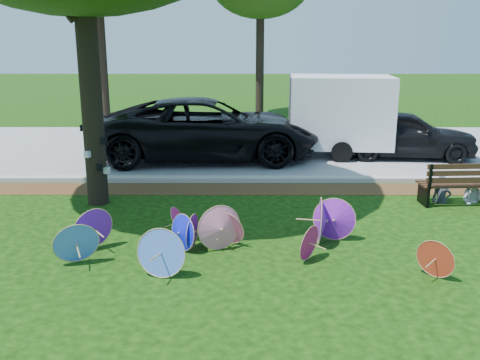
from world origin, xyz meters
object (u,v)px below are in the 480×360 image
object	(u,v)px
dark_pickup	(403,134)
person_right	(476,178)
parasol_pile	(225,232)
cargo_trailer	(340,111)
person_left	(443,177)
park_bench	(460,182)
black_van	(208,129)

from	to	relation	value
dark_pickup	person_right	world-z (taller)	dark_pickup
parasol_pile	person_right	world-z (taller)	person_right
parasol_pile	person_right	size ratio (longest dim) A/B	5.68
dark_pickup	cargo_trailer	bearing A→B (deg)	86.46
person_left	person_right	distance (m)	0.70
dark_pickup	parasol_pile	bearing A→B (deg)	150.49
parasol_pile	person_right	xyz separation A→B (m)	(5.30, 2.77, 0.19)
parasol_pile	person_right	distance (m)	5.98
parasol_pile	park_bench	size ratio (longest dim) A/B	3.46
parasol_pile	cargo_trailer	xyz separation A→B (m)	(3.20, 7.53, 0.98)
park_bench	person_left	distance (m)	0.37
black_van	person_left	bearing A→B (deg)	-131.66
dark_pickup	cargo_trailer	size ratio (longest dim) A/B	1.39
park_bench	cargo_trailer	bearing A→B (deg)	106.87
parasol_pile	park_bench	world-z (taller)	park_bench
dark_pickup	park_bench	distance (m)	4.53
parasol_pile	person_left	world-z (taller)	person_left
park_bench	person_left	bearing A→B (deg)	168.75
black_van	person_right	size ratio (longest dim) A/B	5.88
parasol_pile	dark_pickup	world-z (taller)	dark_pickup
parasol_pile	person_left	xyz separation A→B (m)	(4.60, 2.77, 0.20)
person_left	park_bench	bearing A→B (deg)	7.36
black_van	person_left	size ratio (longest dim) A/B	5.71
black_van	dark_pickup	xyz separation A→B (m)	(5.75, 0.24, -0.19)
cargo_trailer	person_left	xyz separation A→B (m)	(1.40, -4.76, -0.77)
dark_pickup	person_left	distance (m)	4.50
parasol_pile	black_van	distance (m)	7.06
cargo_trailer	person_right	xyz separation A→B (m)	(2.10, -4.76, -0.79)
cargo_trailer	person_left	bearing A→B (deg)	-69.12
park_bench	person_left	world-z (taller)	person_left
cargo_trailer	park_bench	xyz separation A→B (m)	(1.75, -4.81, -0.87)
dark_pickup	cargo_trailer	xyz separation A→B (m)	(-1.84, 0.29, 0.63)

